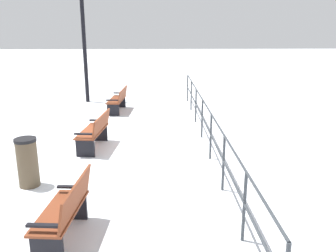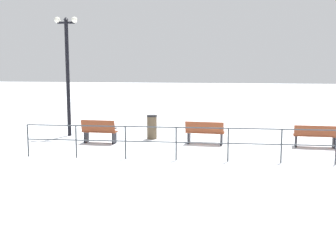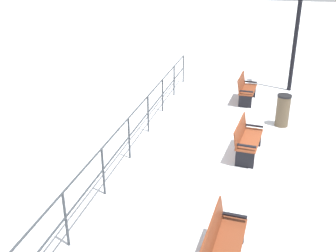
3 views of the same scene
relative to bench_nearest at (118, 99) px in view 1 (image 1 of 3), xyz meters
name	(u,v)px [view 1 (image 1 of 3)]	position (x,y,z in m)	size (l,w,h in m)	color
ground_plane	(98,148)	(0.12, 4.12, -0.46)	(80.00, 80.00, 0.00)	white
bench_nearest	(118,99)	(0.00, 0.00, 0.00)	(0.65, 1.61, 0.86)	brown
bench_second	(95,131)	(0.17, 4.13, 0.01)	(0.72, 1.54, 0.91)	brown
bench_third	(66,211)	(-0.10, 8.26, 0.02)	(0.66, 1.40, 0.95)	brown
lamppost_near	(83,18)	(1.49, -1.82, 2.93)	(0.31, 1.09, 5.11)	black
waterfront_railing	(206,120)	(-2.71, 4.12, 0.28)	(0.05, 11.93, 1.12)	#383D42
trash_bin	(28,162)	(1.12, 6.36, 0.04)	(0.42, 0.42, 0.99)	brown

